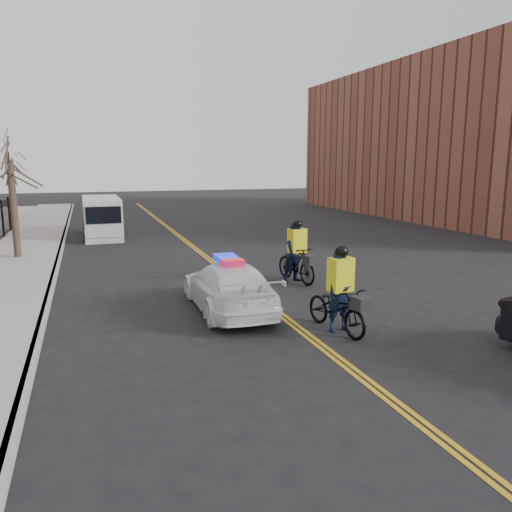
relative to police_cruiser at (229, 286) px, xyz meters
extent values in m
plane|color=black|center=(1.20, -0.25, -0.68)|extent=(120.00, 120.00, 0.00)
cube|color=#C39117|center=(1.12, 7.75, -0.67)|extent=(0.10, 60.00, 0.01)
cube|color=#C39117|center=(1.28, 7.75, -0.67)|extent=(0.10, 60.00, 0.01)
cube|color=#989690|center=(-6.30, 7.75, -0.60)|extent=(3.00, 60.00, 0.15)
cube|color=#989690|center=(-4.80, 7.75, -0.60)|extent=(0.20, 60.00, 0.15)
cube|color=brown|center=(23.20, 17.75, 4.82)|extent=(12.00, 30.00, 11.00)
cylinder|color=#35281F|center=(-6.40, 9.75, 1.47)|extent=(0.28, 0.28, 4.00)
imported|color=white|center=(0.00, 0.00, -0.01)|extent=(1.92, 4.63, 1.34)
cube|color=#0C26CC|center=(0.00, 0.00, 0.74)|extent=(0.57, 1.23, 0.16)
cube|color=silver|center=(-2.81, 15.50, 0.40)|extent=(1.92, 5.08, 2.16)
cube|color=silver|center=(-2.80, 13.30, 0.21)|extent=(1.84, 0.76, 1.13)
cube|color=black|center=(-2.79, 12.92, 0.78)|extent=(1.69, 0.11, 0.84)
cylinder|color=black|center=(-3.69, 13.99, -0.35)|extent=(0.24, 0.66, 0.66)
cylinder|color=black|center=(-1.91, 14.01, -0.35)|extent=(0.24, 0.66, 0.66)
cylinder|color=black|center=(-3.72, 16.99, -0.35)|extent=(0.24, 0.66, 0.66)
cylinder|color=black|center=(-1.93, 17.01, -0.35)|extent=(0.24, 0.66, 0.66)
imported|color=black|center=(2.08, -2.50, -0.11)|extent=(1.11, 2.25, 1.13)
imported|color=black|center=(2.08, -2.50, 0.29)|extent=(0.78, 0.58, 1.94)
cube|color=yellow|center=(2.08, -2.50, 0.72)|extent=(0.61, 0.47, 0.82)
sphere|color=black|center=(2.08, -2.50, 1.28)|extent=(0.33, 0.33, 0.33)
cube|color=black|center=(2.21, -3.24, 0.20)|extent=(0.42, 0.46, 0.30)
imported|color=black|center=(3.09, 2.45, -0.04)|extent=(1.00, 2.20, 1.28)
imported|color=black|center=(3.09, 2.45, 0.31)|extent=(1.09, 0.92, 1.97)
cube|color=yellow|center=(3.09, 2.45, 0.74)|extent=(0.63, 0.49, 0.83)
sphere|color=black|center=(3.09, 2.45, 1.31)|extent=(0.33, 0.33, 0.33)
cube|color=black|center=(3.24, 1.70, 0.22)|extent=(0.43, 0.47, 0.31)
camera|label=1|loc=(-3.57, -12.83, 3.36)|focal=35.00mm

